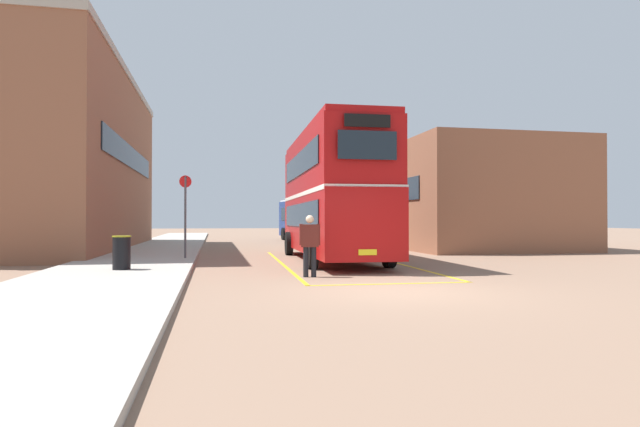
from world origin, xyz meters
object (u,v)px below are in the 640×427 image
object	(u,v)px
single_deck_bus	(310,218)
pedestrian_boarding	(310,241)
bus_stop_sign	(185,209)
litter_bin	(122,252)
double_decker_bus	(331,194)

from	to	relation	value
single_deck_bus	pedestrian_boarding	bearing A→B (deg)	-100.31
bus_stop_sign	pedestrian_boarding	bearing A→B (deg)	-58.82
litter_bin	bus_stop_sign	bearing A→B (deg)	70.14
pedestrian_boarding	bus_stop_sign	distance (m)	6.89
pedestrian_boarding	bus_stop_sign	size ratio (longest dim) A/B	0.55
bus_stop_sign	litter_bin	bearing A→B (deg)	-109.86
litter_bin	bus_stop_sign	distance (m)	4.61
double_decker_bus	single_deck_bus	bearing A→B (deg)	82.37
single_deck_bus	bus_stop_sign	bearing A→B (deg)	-114.48
litter_bin	bus_stop_sign	size ratio (longest dim) A/B	0.32
single_deck_bus	pedestrian_boarding	distance (m)	23.03
pedestrian_boarding	litter_bin	world-z (taller)	pedestrian_boarding
bus_stop_sign	double_decker_bus	bearing A→B (deg)	-4.65
double_decker_bus	bus_stop_sign	distance (m)	5.39
single_deck_bus	litter_bin	size ratio (longest dim) A/B	9.98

